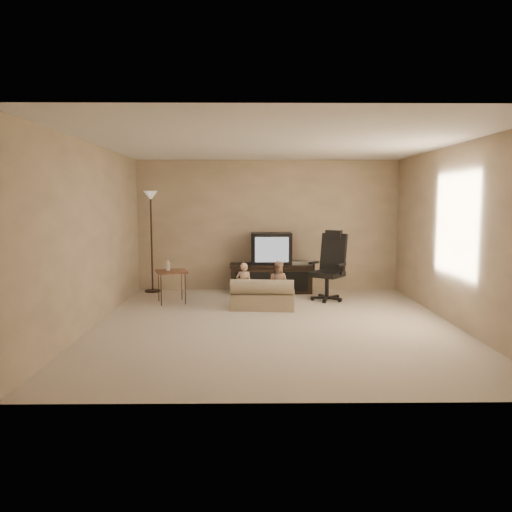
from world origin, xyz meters
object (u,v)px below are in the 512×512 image
Objects in this scene: office_chair at (329,275)px; side_table at (171,272)px; tv_stand at (271,268)px; floor_lamp at (151,219)px; toddler_left at (244,285)px; toddler_right at (278,284)px; child_sofa at (263,297)px.

office_chair is 1.63× the size of side_table.
floor_lamp is at bearing 177.91° from tv_stand.
toddler_left is at bearing -13.74° from side_table.
tv_stand is at bearing -63.84° from toddler_right.
side_table is at bearing -8.43° from toddler_left.
side_table is 1.03× the size of toddler_left.
toddler_left is 0.55m from toddler_right.
office_chair is 0.64× the size of floor_lamp.
floor_lamp is at bearing 148.24° from child_sofa.
office_chair is at bearing -155.10° from toddler_left.
child_sofa is at bearing -112.40° from office_chair.
floor_lamp is at bearing -7.04° from toddler_right.
child_sofa is (-1.17, -0.73, -0.24)m from office_chair.
tv_stand is 2.44m from floor_lamp.
office_chair reaches higher than child_sofa.
tv_stand is 2.13× the size of side_table.
side_table is 0.39× the size of floor_lamp.
side_table is 1.28m from toddler_left.
tv_stand is 1.39m from toddler_left.
child_sofa is at bearing -18.14° from side_table.
floor_lamp reaches higher than tv_stand.
tv_stand is 1.49× the size of child_sofa.
office_chair is 1.09m from toddler_right.
tv_stand reaches higher than child_sofa.
child_sofa is at bearing -98.32° from tv_stand.
floor_lamp is at bearing 116.63° from side_table.
child_sofa is (1.53, -0.50, -0.33)m from side_table.
toddler_right is (0.05, -1.34, -0.09)m from tv_stand.
toddler_left is (1.76, -1.35, -1.03)m from floor_lamp.
tv_stand is at bearing 29.70° from side_table.
toddler_left is at bearing 19.15° from toddler_right.
tv_stand is 2.10× the size of toddler_right.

